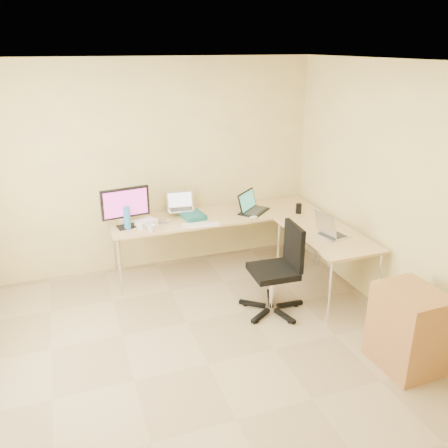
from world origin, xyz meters
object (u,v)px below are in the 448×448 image
object	(u,v)px
desk_main	(217,241)
monitor	(126,208)
water_bottle	(127,218)
laptop_black	(254,202)
laptop_center	(181,202)
keyboard	(201,225)
laptop_return	(333,226)
mug	(151,228)
cabinet	(407,331)
office_chair	(273,269)
desk_fan	(123,208)
desk_return	(325,262)

from	to	relation	value
desk_main	monitor	size ratio (longest dim) A/B	4.72
monitor	water_bottle	size ratio (longest dim) A/B	2.09
desk_main	laptop_black	bearing A→B (deg)	-7.58
laptop_center	keyboard	distance (m)	0.49
laptop_center	water_bottle	bearing A→B (deg)	-155.04
desk_main	laptop_return	distance (m)	1.55
mug	cabinet	size ratio (longest dim) A/B	0.13
laptop_center	office_chair	world-z (taller)	laptop_center
keyboard	cabinet	distance (m)	2.51
laptop_black	desk_fan	world-z (taller)	desk_fan
office_chair	desk_return	bearing A→B (deg)	17.99
laptop_black	keyboard	size ratio (longest dim) A/B	0.94
office_chair	laptop_return	bearing A→B (deg)	10.86
desk_return	monitor	xyz separation A→B (m)	(-2.10, 0.95, 0.61)
water_bottle	office_chair	distance (m)	1.77
mug	desk_fan	bearing A→B (deg)	116.60
mug	desk_fan	distance (m)	0.54
office_chair	cabinet	xyz separation A→B (m)	(0.73, -1.24, -0.14)
monitor	desk_fan	xyz separation A→B (m)	(0.00, 0.23, -0.08)
water_bottle	cabinet	xyz separation A→B (m)	(2.07, -2.34, -0.50)
laptop_black	cabinet	world-z (taller)	laptop_black
laptop_center	laptop_return	xyz separation A→B (m)	(1.40, -1.25, -0.04)
mug	laptop_return	xyz separation A→B (m)	(1.87, -0.80, 0.08)
desk_main	water_bottle	distance (m)	1.24
water_bottle	desk_fan	distance (m)	0.28
laptop_center	laptop_black	distance (m)	0.92
desk_fan	laptop_return	size ratio (longest dim) A/B	0.85
monitor	laptop_black	distance (m)	1.61
laptop_black	office_chair	size ratio (longest dim) A/B	0.42
desk_main	monitor	world-z (taller)	monitor
office_chair	monitor	bearing A→B (deg)	142.24
desk_return	laptop_center	world-z (taller)	laptop_center
desk_return	mug	xyz separation A→B (m)	(-1.87, 0.70, 0.41)
laptop_return	keyboard	bearing A→B (deg)	45.20
cabinet	office_chair	bearing A→B (deg)	118.32
laptop_return	office_chair	size ratio (longest dim) A/B	0.38
laptop_center	laptop_return	size ratio (longest dim) A/B	0.90
laptop_center	keyboard	size ratio (longest dim) A/B	0.76
desk_main	desk_fan	xyz separation A→B (m)	(-1.13, 0.17, 0.52)
desk_fan	cabinet	world-z (taller)	desk_fan
keyboard	laptop_return	bearing A→B (deg)	-21.03
water_bottle	desk_return	bearing A→B (deg)	-23.08
mug	water_bottle	size ratio (longest dim) A/B	0.37
laptop_return	monitor	bearing A→B (deg)	50.79
laptop_black	laptop_return	distance (m)	1.15
office_chair	water_bottle	bearing A→B (deg)	143.55
desk_main	office_chair	bearing A→B (deg)	-79.97
laptop_center	laptop_black	world-z (taller)	laptop_center
water_bottle	mug	bearing A→B (deg)	-39.25
water_bottle	laptop_black	bearing A→B (deg)	1.48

